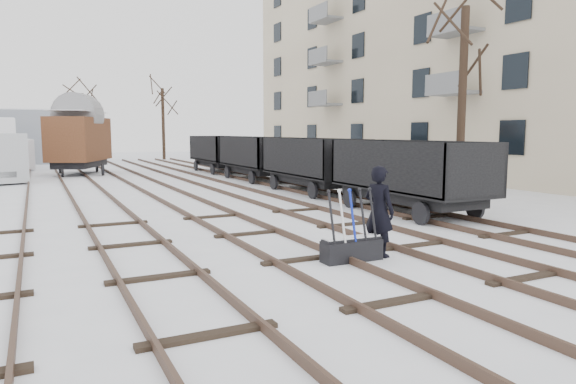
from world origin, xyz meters
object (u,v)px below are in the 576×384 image
at_px(panel_van, 12,154).
at_px(worker, 379,211).
at_px(ground_frame, 352,248).
at_px(freight_wagon_a, 408,186).
at_px(box_van_wagon, 79,138).

bearing_deg(panel_van, worker, -86.06).
height_order(ground_frame, freight_wagon_a, freight_wagon_a).
xyz_separation_m(ground_frame, box_van_wagon, (-3.27, 25.84, 2.00)).
distance_m(ground_frame, freight_wagon_a, 6.82).
bearing_deg(freight_wagon_a, box_van_wagon, 111.43).
distance_m(worker, panel_van, 33.20).
bearing_deg(panel_van, box_van_wagon, -68.34).
height_order(worker, panel_van, panel_van).
bearing_deg(freight_wagon_a, ground_frame, -138.97).
distance_m(freight_wagon_a, panel_van, 30.48).
bearing_deg(worker, freight_wagon_a, -64.24).
bearing_deg(ground_frame, freight_wagon_a, 41.53).
bearing_deg(box_van_wagon, freight_wagon_a, -45.11).
xyz_separation_m(box_van_wagon, panel_van, (-4.00, 6.48, -1.16)).
relative_size(worker, panel_van, 0.38).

